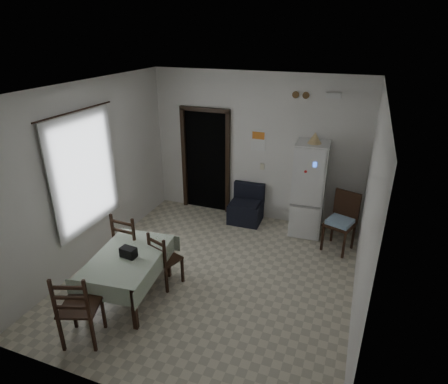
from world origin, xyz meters
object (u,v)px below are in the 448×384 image
corner_chair (340,223)px  dining_chair_far_left (133,241)px  dining_chair_far_right (166,258)px  navy_seat (246,204)px  dining_chair_near_head (80,306)px  fridge (309,189)px  dining_table (130,276)px

corner_chair → dining_chair_far_left: dining_chair_far_left is taller
corner_chair → dining_chair_far_right: 3.02m
navy_seat → dining_chair_near_head: 3.82m
fridge → corner_chair: fridge is taller
dining_chair_near_head → corner_chair: bearing=-149.8°
corner_chair → dining_chair_far_left: bearing=-130.2°
navy_seat → corner_chair: size_ratio=0.72×
dining_table → corner_chair: bearing=34.5°
fridge → dining_chair_far_right: 2.92m
navy_seat → corner_chair: (1.83, -0.43, 0.15)m
fridge → corner_chair: bearing=-36.4°
fridge → dining_chair_near_head: size_ratio=1.70×
dining_chair_far_left → dining_chair_near_head: size_ratio=1.01×
navy_seat → dining_chair_near_head: bearing=-105.8°
dining_table → dining_chair_far_left: (-0.32, 0.59, 0.18)m
dining_chair_far_left → dining_chair_near_head: bearing=101.7°
dining_table → dining_chair_near_head: dining_chair_near_head is taller
dining_table → dining_chair_far_left: dining_chair_far_left is taller
fridge → dining_chair_near_head: fridge is taller
fridge → navy_seat: fridge is taller
fridge → corner_chair: 0.84m
navy_seat → dining_table: 2.91m
navy_seat → dining_chair_far_left: bearing=-119.5°
dining_chair_far_left → dining_chair_far_right: dining_chair_far_left is taller
dining_chair_far_left → corner_chair: bearing=-146.6°
navy_seat → dining_chair_near_head: dining_chair_near_head is taller
fridge → dining_chair_near_head: 4.29m
dining_chair_far_left → dining_chair_near_head: (0.23, -1.50, -0.01)m
dining_table → dining_chair_far_right: 0.58m
dining_table → dining_chair_far_right: bearing=46.6°
corner_chair → dining_table: (-2.69, -2.36, -0.18)m
dining_chair_far_left → dining_chair_far_right: bearing=171.9°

